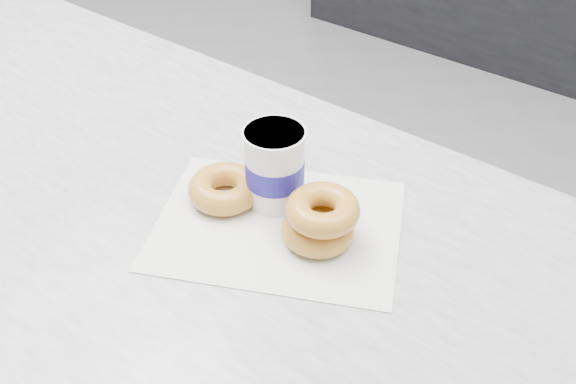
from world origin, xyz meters
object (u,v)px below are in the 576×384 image
object	(u,v)px
donut_single	(224,188)
donut_stack	(320,220)
coffee_cup	(275,166)
counter	(116,326)

from	to	relation	value
donut_single	donut_stack	distance (m)	0.16
donut_stack	coffee_cup	bearing A→B (deg)	163.25
counter	donut_single	world-z (taller)	donut_single
coffee_cup	donut_stack	bearing A→B (deg)	-40.58
counter	donut_single	size ratio (longest dim) A/B	28.37
donut_single	coffee_cup	size ratio (longest dim) A/B	0.89
coffee_cup	donut_single	bearing A→B (deg)	-167.04
counter	donut_single	xyz separation A→B (m)	(0.29, 0.06, 0.47)
counter	donut_single	distance (m)	0.55
counter	donut_stack	xyz separation A→B (m)	(0.45, 0.07, 0.49)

